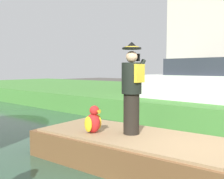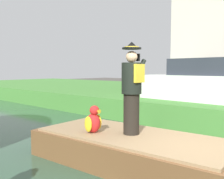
{
  "view_description": "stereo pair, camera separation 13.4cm",
  "coord_description": "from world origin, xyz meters",
  "views": [
    {
      "loc": [
        -4.12,
        -1.67,
        2.02
      ],
      "look_at": [
        -0.2,
        1.67,
        1.61
      ],
      "focal_mm": 40.95,
      "sensor_mm": 36.0,
      "label": 1
    },
    {
      "loc": [
        -4.03,
        -1.77,
        2.02
      ],
      "look_at": [
        -0.2,
        1.67,
        1.61
      ],
      "focal_mm": 40.95,
      "sensor_mm": 36.0,
      "label": 2
    }
  ],
  "objects": [
    {
      "name": "boat",
      "position": [
        0.0,
        1.32,
        0.4
      ],
      "size": [
        2.13,
        4.33,
        0.61
      ],
      "color": "brown",
      "rests_on": "canal_water"
    },
    {
      "name": "person_pirate",
      "position": [
        0.02,
        1.33,
        1.64
      ],
      "size": [
        0.61,
        0.42,
        1.85
      ],
      "rotation": [
        0.0,
        0.0,
        0.2
      ],
      "color": "black",
      "rests_on": "boat"
    },
    {
      "name": "parrot_plush",
      "position": [
        -0.42,
        1.99,
        0.95
      ],
      "size": [
        0.36,
        0.35,
        0.57
      ],
      "color": "red",
      "rests_on": "boat"
    },
    {
      "name": "parked_car_white",
      "position": [
        4.97,
        2.04,
        1.53
      ],
      "size": [
        1.83,
        4.05,
        1.5
      ],
      "color": "white",
      "rests_on": "grass_bank_far"
    }
  ]
}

